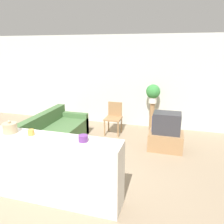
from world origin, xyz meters
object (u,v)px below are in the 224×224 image
television (166,123)px  wooden_chair (114,116)px  couch (53,136)px  potted_plant (153,92)px  decorative_bowl (10,128)px

television → wooden_chair: (-1.44, 0.65, -0.16)m
couch → television: bearing=13.3°
couch → potted_plant: size_ratio=3.98×
couch → wooden_chair: (1.17, 1.26, 0.21)m
potted_plant → decorative_bowl: size_ratio=2.42×
decorative_bowl → wooden_chair: bearing=73.5°
wooden_chair → decorative_bowl: bearing=-106.5°
decorative_bowl → potted_plant: bearing=61.8°
couch → potted_plant: bearing=39.8°
couch → potted_plant: (2.16, 1.80, 0.83)m
wooden_chair → decorative_bowl: decorative_bowl is taller
wooden_chair → television: bearing=-24.2°
couch → television: size_ratio=3.31×
television → couch: bearing=-166.7°
couch → wooden_chair: wooden_chair is taller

